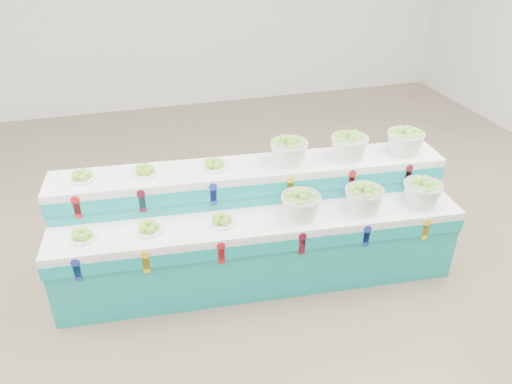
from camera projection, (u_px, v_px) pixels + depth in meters
ground at (235, 295)px, 4.39m from camera, size 10.00×10.00×0.00m
display_stand at (256, 226)px, 4.44m from camera, size 3.64×1.23×1.02m
plate_lower_left at (82, 234)px, 3.89m from camera, size 0.23×0.23×0.09m
plate_lower_mid at (149, 227)px, 3.97m from camera, size 0.23×0.23×0.09m
plate_lower_right at (222, 220)px, 4.07m from camera, size 0.23×0.23×0.09m
basket_lower_left at (301, 204)px, 4.14m from camera, size 0.36×0.36×0.24m
basket_lower_mid at (364, 197)px, 4.24m from camera, size 0.36×0.36×0.24m
basket_lower_right at (422, 191)px, 4.33m from camera, size 0.36×0.36×0.24m
plate_upper_left at (81, 175)px, 4.11m from camera, size 0.23×0.23×0.09m
plate_upper_mid at (145, 170)px, 4.19m from camera, size 0.23×0.23×0.09m
plate_upper_right at (214, 164)px, 4.29m from camera, size 0.23×0.23×0.09m
basket_upper_left at (289, 150)px, 4.37m from camera, size 0.36×0.36×0.24m
basket_upper_mid at (349, 145)px, 4.46m from camera, size 0.36×0.36×0.24m
basket_upper_right at (405, 140)px, 4.55m from camera, size 0.36×0.36×0.24m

